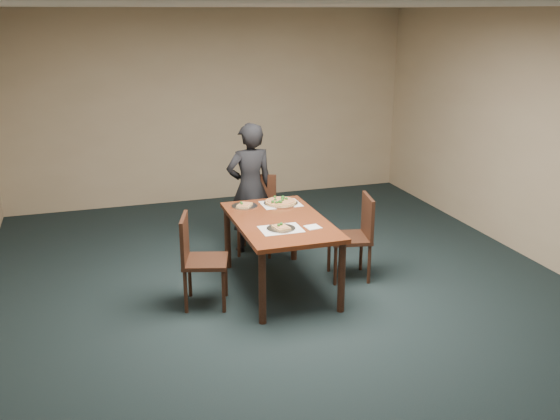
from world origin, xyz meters
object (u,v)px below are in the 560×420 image
object	(u,v)px
chair_left	(197,255)
pizza_pan	(281,202)
chair_right	(357,232)
slice_plate_near	(281,228)
dining_table	(280,228)
diner	(250,188)
slice_plate_far	(244,206)
chair_far	(257,209)

from	to	relation	value
chair_left	pizza_pan	size ratio (longest dim) A/B	2.44
chair_right	slice_plate_near	xyz separation A→B (m)	(-0.94, -0.29, 0.25)
dining_table	diner	world-z (taller)	diner
chair_right	pizza_pan	world-z (taller)	chair_right
chair_left	diner	world-z (taller)	diner
chair_right	chair_left	bearing A→B (deg)	-74.25
chair_right	pizza_pan	size ratio (longest dim) A/B	2.44
chair_left	diner	xyz separation A→B (m)	(0.87, 1.26, 0.26)
diner	slice_plate_far	xyz separation A→B (m)	(-0.23, -0.61, -0.01)
chair_far	chair_left	xyz separation A→B (m)	(-0.95, -1.24, 0.00)
diner	pizza_pan	xyz separation A→B (m)	(0.17, -0.64, 0.00)
chair_far	pizza_pan	bearing A→B (deg)	-56.41
chair_right	slice_plate_far	world-z (taller)	chair_right
dining_table	slice_plate_near	xyz separation A→B (m)	(-0.08, -0.28, 0.11)
chair_right	slice_plate_near	world-z (taller)	chair_right
chair_far	slice_plate_far	distance (m)	0.71
chair_right	pizza_pan	distance (m)	0.88
diner	slice_plate_near	world-z (taller)	diner
diner	slice_plate_near	distance (m)	1.42
diner	chair_right	bearing A→B (deg)	123.80
chair_right	pizza_pan	bearing A→B (deg)	-113.75
chair_right	diner	xyz separation A→B (m)	(-0.87, 1.13, 0.26)
pizza_pan	chair_left	bearing A→B (deg)	-149.32
chair_right	slice_plate_near	size ratio (longest dim) A/B	3.25
chair_far	chair_left	bearing A→B (deg)	-102.60
dining_table	slice_plate_far	bearing A→B (deg)	113.55
diner	chair_left	bearing A→B (deg)	51.57
pizza_pan	slice_plate_far	world-z (taller)	pizza_pan
chair_right	chair_far	bearing A→B (deg)	-133.21
pizza_pan	slice_plate_far	size ratio (longest dim) A/B	1.33
pizza_pan	slice_plate_far	xyz separation A→B (m)	(-0.40, 0.03, -0.01)
diner	slice_plate_near	xyz separation A→B (m)	(-0.08, -1.42, -0.01)
chair_left	diner	distance (m)	1.56
dining_table	chair_right	world-z (taller)	chair_right
chair_left	slice_plate_far	bearing A→B (deg)	-28.73
chair_right	diner	distance (m)	1.44
pizza_pan	slice_plate_near	distance (m)	0.82
dining_table	pizza_pan	size ratio (longest dim) A/B	4.02
slice_plate_near	slice_plate_far	world-z (taller)	slice_plate_near
slice_plate_near	slice_plate_far	xyz separation A→B (m)	(-0.15, 0.81, -0.00)
dining_table	chair_far	xyz separation A→B (m)	(0.07, 1.12, -0.14)
chair_left	pizza_pan	world-z (taller)	chair_left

